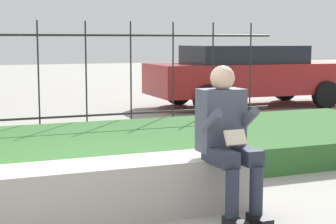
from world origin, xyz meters
TOP-DOWN VIEW (x-y plane):
  - ground_plane at (0.00, 0.00)m, footprint 60.00×60.00m
  - stone_bench at (0.22, 0.00)m, footprint 2.73×0.53m
  - person_seated_reader at (1.25, -0.30)m, footprint 0.42×0.73m
  - grass_berm at (0.00, 2.09)m, footprint 10.46×2.78m
  - iron_fence at (0.00, 3.82)m, footprint 8.46×0.03m
  - car_parked_right at (5.45, 6.54)m, footprint 4.64×2.01m

SIDE VIEW (x-z plane):
  - ground_plane at x=0.00m, z-range 0.00..0.00m
  - grass_berm at x=0.00m, z-range 0.00..0.32m
  - stone_bench at x=0.22m, z-range -0.03..0.45m
  - person_seated_reader at x=1.25m, z-range 0.06..1.34m
  - car_parked_right at x=5.45m, z-range 0.05..1.42m
  - iron_fence at x=0.00m, z-range 0.04..1.82m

